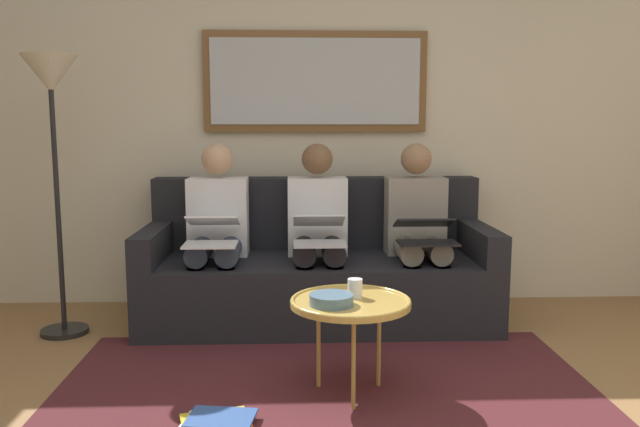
# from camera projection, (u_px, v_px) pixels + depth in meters

# --- Properties ---
(wall_rear) EXTENTS (6.00, 0.12, 2.60)m
(wall_rear) POSITION_uv_depth(u_px,v_px,m) (315.00, 119.00, 4.54)
(wall_rear) COLOR beige
(wall_rear) RESTS_ON ground_plane
(area_rug) EXTENTS (2.60, 1.80, 0.01)m
(area_rug) POSITION_uv_depth(u_px,v_px,m) (327.00, 398.00, 2.99)
(area_rug) COLOR #4C1E23
(area_rug) RESTS_ON ground_plane
(couch) EXTENTS (2.20, 0.90, 0.90)m
(couch) POSITION_uv_depth(u_px,v_px,m) (317.00, 271.00, 4.20)
(couch) COLOR black
(couch) RESTS_ON ground_plane
(framed_mirror) EXTENTS (1.53, 0.05, 0.68)m
(framed_mirror) POSITION_uv_depth(u_px,v_px,m) (315.00, 82.00, 4.42)
(framed_mirror) COLOR brown
(coffee_table) EXTENTS (0.56, 0.56, 0.47)m
(coffee_table) POSITION_uv_depth(u_px,v_px,m) (351.00, 304.00, 2.99)
(coffee_table) COLOR tan
(coffee_table) RESTS_ON ground_plane
(cup) EXTENTS (0.07, 0.07, 0.09)m
(cup) POSITION_uv_depth(u_px,v_px,m) (355.00, 288.00, 3.03)
(cup) COLOR silver
(cup) RESTS_ON coffee_table
(bowl) EXTENTS (0.20, 0.20, 0.05)m
(bowl) POSITION_uv_depth(u_px,v_px,m) (331.00, 300.00, 2.90)
(bowl) COLOR slate
(bowl) RESTS_ON coffee_table
(person_left) EXTENTS (0.38, 0.58, 1.14)m
(person_left) POSITION_uv_depth(u_px,v_px,m) (418.00, 227.00, 4.12)
(person_left) COLOR gray
(person_left) RESTS_ON couch
(laptop_black) EXTENTS (0.35, 0.33, 0.15)m
(laptop_black) POSITION_uv_depth(u_px,v_px,m) (425.00, 231.00, 3.88)
(laptop_black) COLOR black
(person_middle) EXTENTS (0.38, 0.58, 1.14)m
(person_middle) POSITION_uv_depth(u_px,v_px,m) (318.00, 228.00, 4.10)
(person_middle) COLOR silver
(person_middle) RESTS_ON couch
(laptop_silver) EXTENTS (0.31, 0.39, 0.17)m
(laptop_silver) POSITION_uv_depth(u_px,v_px,m) (319.00, 231.00, 3.87)
(laptop_silver) COLOR silver
(person_right) EXTENTS (0.38, 0.58, 1.14)m
(person_right) POSITION_uv_depth(u_px,v_px,m) (217.00, 228.00, 4.07)
(person_right) COLOR silver
(person_right) RESTS_ON couch
(laptop_white) EXTENTS (0.31, 0.39, 0.17)m
(laptop_white) POSITION_uv_depth(u_px,v_px,m) (212.00, 231.00, 3.84)
(laptop_white) COLOR white
(magazine_stack) EXTENTS (0.34, 0.26, 0.04)m
(magazine_stack) POSITION_uv_depth(u_px,v_px,m) (218.00, 422.00, 2.71)
(magazine_stack) COLOR red
(magazine_stack) RESTS_ON ground_plane
(standing_lamp) EXTENTS (0.32, 0.32, 1.66)m
(standing_lamp) POSITION_uv_depth(u_px,v_px,m) (52.00, 105.00, 3.73)
(standing_lamp) COLOR black
(standing_lamp) RESTS_ON ground_plane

